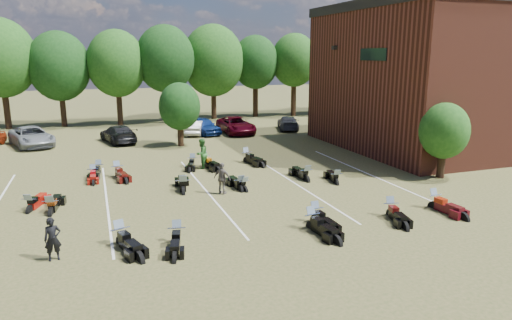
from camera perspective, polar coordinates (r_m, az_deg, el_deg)
name	(u,v)px	position (r m, az deg, el deg)	size (l,w,h in m)	color
ground	(281,202)	(22.38, 3.09, -5.22)	(160.00, 160.00, 0.00)	brown
car_2	(32,137)	(39.66, -26.25, 2.65)	(2.51, 5.45, 1.51)	gray
car_3	(118,134)	(38.81, -16.84, 3.15)	(1.96, 4.82, 1.40)	black
car_4	(203,126)	(41.26, -6.60, 4.26)	(1.76, 4.38, 1.49)	navy
car_5	(196,127)	(41.14, -7.53, 4.05)	(1.35, 3.87, 1.27)	#A4A39F
car_6	(236,125)	(41.47, -2.52, 4.38)	(2.48, 5.37, 1.49)	#530414
car_7	(288,123)	(43.62, 4.02, 4.65)	(1.79, 4.40, 1.28)	#37383C
person_black	(53,239)	(17.51, -24.08, -9.01)	(0.56, 0.37, 1.55)	black
person_green	(202,154)	(28.72, -6.82, 0.79)	(0.92, 0.72, 1.89)	#2F6C28
person_grey	(222,178)	(23.40, -4.23, -2.31)	(0.96, 0.40, 1.64)	#5F5751
motorcycle_0	(121,245)	(18.22, -16.50, -10.15)	(0.77, 2.40, 1.34)	black
motorcycle_2	(177,243)	(17.96, -9.82, -10.13)	(0.69, 2.18, 1.21)	black
motorcycle_3	(312,229)	(19.11, 6.98, -8.56)	(0.75, 2.35, 1.31)	black
motorcycle_4	(316,222)	(19.92, 7.45, -7.67)	(0.71, 2.23, 1.24)	black
motorcycle_5	(390,216)	(21.26, 16.40, -6.75)	(0.70, 2.20, 1.23)	black
motorcycle_6	(434,208)	(22.97, 21.34, -5.64)	(0.75, 2.34, 1.31)	#470A11
motorcycle_7	(30,212)	(23.34, -26.38, -5.83)	(0.70, 2.20, 1.23)	#9B130B
motorcycle_8	(51,215)	(22.57, -24.21, -6.23)	(0.73, 2.30, 1.28)	black
motorcycle_9	(183,193)	(23.94, -9.06, -4.14)	(0.80, 2.50, 1.40)	black
motorcycle_10	(240,191)	(24.06, -1.96, -3.88)	(0.70, 2.20, 1.23)	black
motorcycle_11	(245,191)	(24.01, -1.44, -3.92)	(0.64, 2.01, 1.12)	black
motorcycle_12	(336,184)	(25.67, 10.01, -2.99)	(0.68, 2.13, 1.19)	black
motorcycle_13	(307,181)	(26.00, 6.33, -2.66)	(0.76, 2.38, 1.33)	black
motorcycle_14	(118,177)	(28.00, -16.89, -2.01)	(0.74, 2.33, 1.30)	#430B09
motorcycle_15	(93,178)	(28.08, -19.65, -2.17)	(0.65, 2.03, 1.13)	maroon
motorcycle_16	(99,174)	(28.96, -19.05, -1.67)	(0.68, 2.14, 1.19)	black
motorcycle_17	(205,166)	(29.42, -6.37, -0.80)	(0.77, 2.42, 1.35)	black
motorcycle_18	(193,166)	(29.51, -7.92, -0.80)	(0.66, 2.06, 1.15)	black
motorcycle_19	(247,162)	(30.41, -1.17, -0.26)	(0.78, 2.44, 1.36)	black
brick_building	(491,75)	(41.66, 27.36, 9.37)	(25.40, 15.20, 10.70)	maroon
tree_line	(164,61)	(49.12, -11.41, 12.02)	(56.00, 6.00, 9.79)	black
young_tree_near_building	(444,131)	(28.17, 22.47, 3.38)	(2.80, 2.80, 4.16)	black
young_tree_midfield	(180,106)	(35.84, -9.54, 6.62)	(3.20, 3.20, 4.70)	black
parking_lines	(206,191)	(24.22, -6.26, -3.83)	(20.10, 14.00, 0.01)	silver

